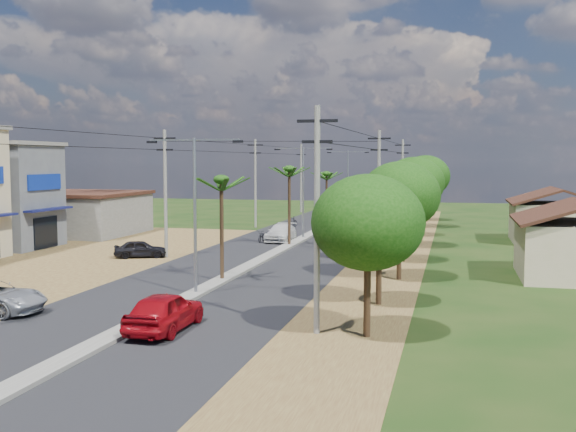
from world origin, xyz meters
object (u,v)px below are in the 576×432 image
car_red_near (165,312)px  moto_rider_east (175,311)px  car_silver_mid (344,246)px  car_parked_dark (140,249)px  car_white_far (281,233)px

car_red_near → moto_rider_east: 1.75m
car_silver_mid → car_parked_dark: 14.49m
car_red_near → car_silver_mid: (3.50, 23.20, -0.11)m
car_silver_mid → car_parked_dark: bearing=27.7°
car_red_near → car_silver_mid: size_ratio=1.13×
car_silver_mid → car_white_far: (-6.50, 7.04, 0.02)m
car_red_near → car_white_far: bearing=-84.4°
car_parked_dark → moto_rider_east: 19.51m
car_red_near → car_white_far: 30.39m
car_white_far → moto_rider_east: car_white_far is taller
car_silver_mid → car_parked_dark: car_silver_mid is taller
car_red_near → moto_rider_east: bearing=-79.9°
car_red_near → car_parked_dark: car_red_near is taller
car_silver_mid → car_white_far: car_white_far is taller
car_parked_dark → moto_rider_east: car_parked_dark is taller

